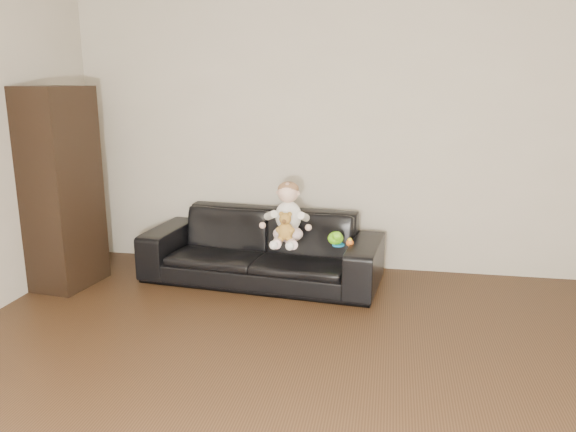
% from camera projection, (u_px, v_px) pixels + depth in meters
% --- Properties ---
extents(wall_back, '(5.00, 0.00, 5.00)m').
position_uv_depth(wall_back, '(348.00, 126.00, 4.95)').
color(wall_back, '#B6AC99').
rests_on(wall_back, ground).
extents(sofa, '(2.08, 0.99, 0.59)m').
position_uv_depth(sofa, '(262.00, 247.00, 4.83)').
color(sofa, black).
rests_on(sofa, floor).
extents(cabinet, '(0.48, 0.62, 1.65)m').
position_uv_depth(cabinet, '(61.00, 189.00, 4.61)').
color(cabinet, black).
rests_on(cabinet, floor).
extents(shelf_item, '(0.21, 0.27, 0.28)m').
position_uv_depth(shelf_item, '(59.00, 144.00, 4.52)').
color(shelf_item, silver).
rests_on(shelf_item, cabinet).
extents(baby, '(0.37, 0.45, 0.51)m').
position_uv_depth(baby, '(288.00, 216.00, 4.60)').
color(baby, '#FED7D7').
rests_on(baby, sofa).
extents(teddy_bear, '(0.13, 0.13, 0.23)m').
position_uv_depth(teddy_bear, '(285.00, 227.00, 4.47)').
color(teddy_bear, '#A4772F').
rests_on(teddy_bear, sofa).
extents(toy_green, '(0.16, 0.18, 0.11)m').
position_uv_depth(toy_green, '(335.00, 238.00, 4.58)').
color(toy_green, '#68CE18').
rests_on(toy_green, sofa).
extents(toy_rattle, '(0.08, 0.08, 0.06)m').
position_uv_depth(toy_rattle, '(350.00, 243.00, 4.53)').
color(toy_rattle, '#CF5818').
rests_on(toy_rattle, sofa).
extents(toy_blue_disc, '(0.12, 0.12, 0.01)m').
position_uv_depth(toy_blue_disc, '(338.00, 245.00, 4.56)').
color(toy_blue_disc, '#1777BE').
rests_on(toy_blue_disc, sofa).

